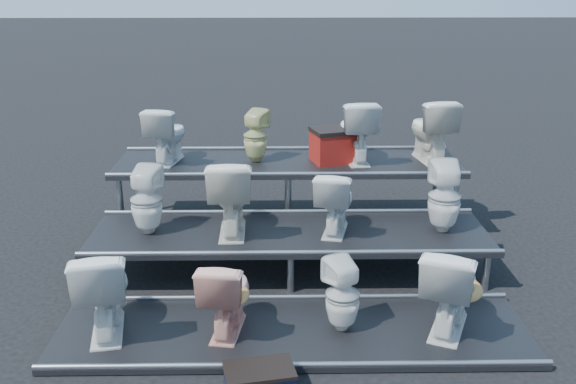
{
  "coord_description": "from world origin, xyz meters",
  "views": [
    {
      "loc": [
        -0.12,
        -6.31,
        3.08
      ],
      "look_at": [
        -0.02,
        0.1,
        0.87
      ],
      "focal_mm": 40.0,
      "sensor_mm": 36.0,
      "label": 1
    }
  ],
  "objects_px": {
    "red_crate": "(334,147)",
    "toilet_3": "(450,287)",
    "toilet_7": "(445,197)",
    "toilet_4": "(146,200)",
    "toilet_6": "(335,201)",
    "toilet_10": "(356,131)",
    "toilet_0": "(103,289)",
    "toilet_8": "(167,134)",
    "toilet_9": "(255,136)",
    "toilet_2": "(342,295)",
    "step_stool": "(259,382)",
    "toilet_5": "(231,195)",
    "toilet_11": "(431,130)",
    "toilet_1": "(226,294)"
  },
  "relations": [
    {
      "from": "toilet_2",
      "to": "toilet_5",
      "type": "relative_size",
      "value": 0.82
    },
    {
      "from": "toilet_2",
      "to": "toilet_10",
      "type": "xyz_separation_m",
      "value": [
        0.39,
        2.6,
        0.85
      ]
    },
    {
      "from": "toilet_4",
      "to": "toilet_0",
      "type": "bearing_deg",
      "value": 94.12
    },
    {
      "from": "toilet_8",
      "to": "red_crate",
      "type": "height_order",
      "value": "toilet_8"
    },
    {
      "from": "toilet_7",
      "to": "toilet_6",
      "type": "bearing_deg",
      "value": 1.81
    },
    {
      "from": "toilet_9",
      "to": "toilet_10",
      "type": "height_order",
      "value": "toilet_10"
    },
    {
      "from": "toilet_2",
      "to": "toilet_9",
      "type": "distance_m",
      "value": 2.84
    },
    {
      "from": "toilet_7",
      "to": "toilet_9",
      "type": "bearing_deg",
      "value": -30.96
    },
    {
      "from": "toilet_4",
      "to": "toilet_8",
      "type": "xyz_separation_m",
      "value": [
        0.03,
        1.3,
        0.38
      ]
    },
    {
      "from": "toilet_6",
      "to": "toilet_10",
      "type": "xyz_separation_m",
      "value": [
        0.36,
        1.3,
        0.44
      ]
    },
    {
      "from": "toilet_2",
      "to": "toilet_11",
      "type": "relative_size",
      "value": 0.86
    },
    {
      "from": "toilet_2",
      "to": "step_stool",
      "type": "xyz_separation_m",
      "value": [
        -0.71,
        -0.82,
        -0.3
      ]
    },
    {
      "from": "toilet_6",
      "to": "toilet_10",
      "type": "bearing_deg",
      "value": -92.54
    },
    {
      "from": "toilet_9",
      "to": "toilet_11",
      "type": "bearing_deg",
      "value": -155.56
    },
    {
      "from": "toilet_6",
      "to": "red_crate",
      "type": "relative_size",
      "value": 1.34
    },
    {
      "from": "toilet_5",
      "to": "toilet_0",
      "type": "bearing_deg",
      "value": 50.5
    },
    {
      "from": "toilet_0",
      "to": "toilet_11",
      "type": "relative_size",
      "value": 1.06
    },
    {
      "from": "toilet_3",
      "to": "step_stool",
      "type": "bearing_deg",
      "value": 49.88
    },
    {
      "from": "toilet_3",
      "to": "toilet_0",
      "type": "bearing_deg",
      "value": 23.47
    },
    {
      "from": "toilet_8",
      "to": "toilet_11",
      "type": "distance_m",
      "value": 3.21
    },
    {
      "from": "toilet_3",
      "to": "toilet_6",
      "type": "height_order",
      "value": "toilet_6"
    },
    {
      "from": "toilet_6",
      "to": "toilet_3",
      "type": "bearing_deg",
      "value": 137.77
    },
    {
      "from": "toilet_7",
      "to": "red_crate",
      "type": "height_order",
      "value": "red_crate"
    },
    {
      "from": "toilet_10",
      "to": "toilet_3",
      "type": "bearing_deg",
      "value": 96.32
    },
    {
      "from": "toilet_3",
      "to": "toilet_11",
      "type": "distance_m",
      "value": 2.74
    },
    {
      "from": "toilet_9",
      "to": "red_crate",
      "type": "xyz_separation_m",
      "value": [
        0.96,
        -0.02,
        -0.14
      ]
    },
    {
      "from": "toilet_6",
      "to": "toilet_7",
      "type": "distance_m",
      "value": 1.15
    },
    {
      "from": "toilet_5",
      "to": "step_stool",
      "type": "height_order",
      "value": "toilet_5"
    },
    {
      "from": "toilet_8",
      "to": "step_stool",
      "type": "distance_m",
      "value": 3.79
    },
    {
      "from": "toilet_4",
      "to": "toilet_5",
      "type": "relative_size",
      "value": 0.88
    },
    {
      "from": "toilet_0",
      "to": "toilet_8",
      "type": "bearing_deg",
      "value": -104.32
    },
    {
      "from": "toilet_8",
      "to": "toilet_10",
      "type": "height_order",
      "value": "toilet_10"
    },
    {
      "from": "toilet_8",
      "to": "step_stool",
      "type": "xyz_separation_m",
      "value": [
        1.2,
        -3.42,
        -1.11
      ]
    },
    {
      "from": "toilet_2",
      "to": "toilet_8",
      "type": "relative_size",
      "value": 0.97
    },
    {
      "from": "toilet_7",
      "to": "toilet_4",
      "type": "bearing_deg",
      "value": 1.81
    },
    {
      "from": "toilet_4",
      "to": "red_crate",
      "type": "xyz_separation_m",
      "value": [
        2.06,
        1.28,
        0.22
      ]
    },
    {
      "from": "red_crate",
      "to": "toilet_3",
      "type": "bearing_deg",
      "value": -88.76
    },
    {
      "from": "toilet_6",
      "to": "toilet_10",
      "type": "relative_size",
      "value": 0.89
    },
    {
      "from": "toilet_9",
      "to": "toilet_11",
      "type": "height_order",
      "value": "toilet_11"
    },
    {
      "from": "toilet_1",
      "to": "toilet_8",
      "type": "xyz_separation_m",
      "value": [
        -0.89,
        2.6,
        0.79
      ]
    },
    {
      "from": "toilet_10",
      "to": "step_stool",
      "type": "relative_size",
      "value": 1.49
    },
    {
      "from": "toilet_6",
      "to": "toilet_8",
      "type": "distance_m",
      "value": 2.37
    },
    {
      "from": "red_crate",
      "to": "step_stool",
      "type": "bearing_deg",
      "value": -120.2
    },
    {
      "from": "toilet_0",
      "to": "toilet_8",
      "type": "distance_m",
      "value": 2.71
    },
    {
      "from": "toilet_0",
      "to": "toilet_8",
      "type": "height_order",
      "value": "toilet_8"
    },
    {
      "from": "toilet_2",
      "to": "toilet_8",
      "type": "height_order",
      "value": "toilet_8"
    },
    {
      "from": "toilet_0",
      "to": "toilet_7",
      "type": "bearing_deg",
      "value": -168.72
    },
    {
      "from": "toilet_6",
      "to": "red_crate",
      "type": "height_order",
      "value": "red_crate"
    },
    {
      "from": "toilet_2",
      "to": "toilet_8",
      "type": "distance_m",
      "value": 3.32
    },
    {
      "from": "toilet_3",
      "to": "toilet_9",
      "type": "xyz_separation_m",
      "value": [
        -1.78,
        2.6,
        0.71
      ]
    }
  ]
}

